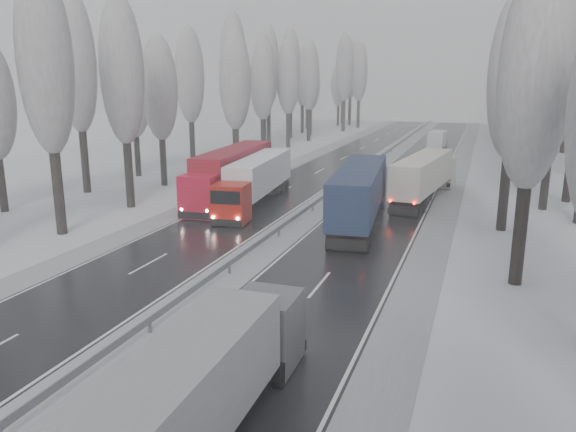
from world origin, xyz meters
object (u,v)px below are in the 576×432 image
Objects in this scene: truck_red_white at (256,178)px; truck_grey_tarp at (178,411)px; truck_red_red at (231,171)px; truck_blue_box at (361,191)px; truck_cream_box at (426,174)px; box_truck_distant at (438,140)px.

truck_grey_tarp is at bearing -77.02° from truck_red_white.
truck_blue_box is at bearing -25.49° from truck_red_red.
truck_cream_box is 39.77m from box_truck_distant.
truck_red_red reaches higher than truck_grey_tarp.
truck_cream_box is 0.91× the size of truck_red_red.
truck_blue_box is 10.48m from truck_red_white.
truck_blue_box is at bearing -89.37° from box_truck_distant.
truck_cream_box is 15.10m from truck_red_white.
truck_red_red is at bearing -153.64° from truck_cream_box.
box_truck_distant is 47.90m from truck_red_white.
truck_red_white is at bearing 153.55° from truck_blue_box.
truck_cream_box reaches higher than truck_grey_tarp.
truck_red_red is at bearing 111.75° from truck_grey_tarp.
truck_blue_box reaches higher than truck_red_white.
truck_blue_box reaches higher than truck_cream_box.
truck_red_white is at bearing -26.04° from truck_red_red.
truck_cream_box reaches higher than box_truck_distant.
truck_grey_tarp is 0.83× the size of truck_red_red.
truck_cream_box is at bearing 64.97° from truck_blue_box.
truck_cream_box is (3.62, 10.53, -0.24)m from truck_blue_box.
truck_cream_box is 17.38m from truck_red_red.
truck_cream_box is at bearing 14.35° from truck_red_red.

